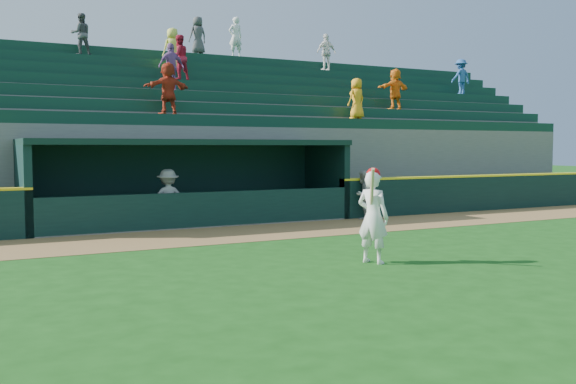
% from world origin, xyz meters
% --- Properties ---
extents(ground, '(120.00, 120.00, 0.00)m').
position_xyz_m(ground, '(0.00, 0.00, 0.00)').
color(ground, '#164C13').
rests_on(ground, ground).
extents(warning_track, '(40.00, 3.00, 0.01)m').
position_xyz_m(warning_track, '(0.00, 4.90, 0.01)').
color(warning_track, olive).
rests_on(warning_track, ground).
extents(field_wall_right, '(15.50, 0.30, 1.20)m').
position_xyz_m(field_wall_right, '(12.25, 6.55, 0.60)').
color(field_wall_right, black).
rests_on(field_wall_right, ground).
extents(wall_stripe_right, '(15.50, 0.32, 0.06)m').
position_xyz_m(wall_stripe_right, '(12.25, 6.55, 1.23)').
color(wall_stripe_right, yellow).
rests_on(wall_stripe_right, field_wall_right).
extents(dugout_player_front, '(0.93, 0.86, 1.53)m').
position_xyz_m(dugout_player_front, '(5.09, 6.25, 0.76)').
color(dugout_player_front, '#ABABA6').
rests_on(dugout_player_front, ground).
extents(dugout_player_inside, '(1.12, 0.72, 1.63)m').
position_xyz_m(dugout_player_inside, '(-0.95, 6.92, 0.82)').
color(dugout_player_inside, '#9F9E9A').
rests_on(dugout_player_inside, ground).
extents(dugout, '(9.40, 2.80, 2.46)m').
position_xyz_m(dugout, '(0.00, 8.00, 1.36)').
color(dugout, slate).
rests_on(dugout, ground).
extents(stands, '(34.50, 6.26, 7.61)m').
position_xyz_m(stands, '(0.02, 12.57, 2.40)').
color(stands, slate).
rests_on(stands, ground).
extents(batter_at_plate, '(0.67, 0.83, 1.87)m').
position_xyz_m(batter_at_plate, '(0.92, -0.17, 0.93)').
color(batter_at_plate, white).
rests_on(batter_at_plate, ground).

